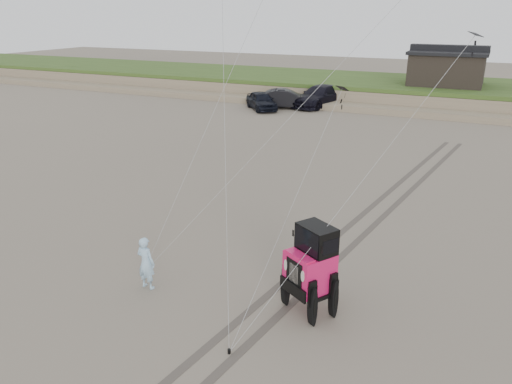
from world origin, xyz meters
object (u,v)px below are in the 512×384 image
Objects in this scene: man at (146,263)px; jeep at (309,278)px; truck_a at (261,101)px; truck_b at (286,99)px; cabin at (447,67)px; truck_c at (320,96)px.

jeep is at bearing -164.72° from man.
truck_b reaches higher than truck_a.
cabin is 1.47× the size of truck_a.
truck_a is 5.24m from truck_c.
jeep is (13.58, -26.61, 0.27)m from truck_a.
cabin is at bearing 121.61° from jeep.
cabin is 16.48m from truck_a.
cabin is 1.18× the size of jeep.
man is at bearing -65.74° from truck_c.
truck_c is (3.96, 3.43, 0.14)m from truck_a.
truck_c is 31.31m from man.
man is at bearing 170.05° from truck_b.
man is (-4.77, -36.54, -2.41)m from cabin.
truck_c reaches higher than man.
truck_b is 29.82m from man.
truck_c is at bearing -76.38° from man.
truck_a is 0.71× the size of truck_c.
jeep is (0.02, -35.65, -2.23)m from cabin.
cabin reaches higher than truck_c.
truck_a is at bearing -146.30° from cabin.
truck_a is at bearing 148.60° from jeep.
man is (4.82, -30.93, -0.06)m from truck_c.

